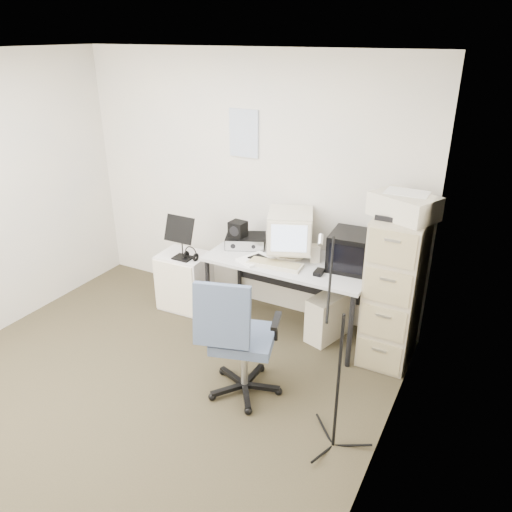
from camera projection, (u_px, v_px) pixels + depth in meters
The scene contains 22 objects.
floor at pixel (138, 397), 3.92m from camera, with size 3.60×3.60×0.01m, color #322E1E.
ceiling at pixel (96, 54), 2.89m from camera, with size 3.60×3.60×0.01m, color white.
wall_back at pixel (247, 185), 4.85m from camera, with size 3.60×0.02×2.50m, color beige.
wall_right at pixel (381, 315), 2.64m from camera, with size 0.02×3.60×2.50m, color beige.
wall_calendar at pixel (244, 133), 4.65m from camera, with size 0.30×0.02×0.44m, color white.
filing_cabinet at pixel (394, 289), 4.17m from camera, with size 0.40×0.60×1.30m, color #A29A89.
printer at pixel (404, 206), 3.84m from camera, with size 0.48×0.33×0.18m, color silver.
desk at pixel (288, 295), 4.67m from camera, with size 1.50×0.70×0.73m, color #B1B1B1.
crt_monitor at pixel (290, 235), 4.50m from camera, with size 0.39×0.41×0.43m, color silver.
crt_tv at pixel (352, 251), 4.30m from camera, with size 0.36×0.38×0.33m, color black.
desk_speaker at pixel (315, 253), 4.45m from camera, with size 0.08×0.08×0.16m, color beige.
keyboard at pixel (275, 264), 4.40m from camera, with size 0.49×0.17×0.03m, color silver.
mouse at pixel (319, 272), 4.24m from camera, with size 0.07×0.12×0.04m, color black.
radio_receiver at pixel (246, 241), 4.78m from camera, with size 0.37×0.27×0.11m, color black.
radio_speaker at pixel (238, 229), 4.72m from camera, with size 0.15×0.14×0.15m, color black.
papers at pixel (255, 259), 4.50m from camera, with size 0.21×0.29×0.02m, color white.
pc_tower at pixel (329, 316), 4.61m from camera, with size 0.21×0.47×0.43m, color silver.
office_chair at pixel (244, 336), 3.78m from camera, with size 0.59×0.59×1.02m, color #465971.
side_cart at pixel (185, 281), 5.09m from camera, with size 0.48×0.38×0.59m, color silver.
music_stand at pixel (182, 237), 4.79m from camera, with size 0.31×0.16×0.45m, color black.
headphones at pixel (191, 255), 4.84m from camera, with size 0.15×0.15×0.03m, color black.
mic_stand at pixel (340, 363), 3.18m from camera, with size 0.02×0.02×1.38m, color black.
Camera 1 is at (2.28, -2.32, 2.63)m, focal length 35.00 mm.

